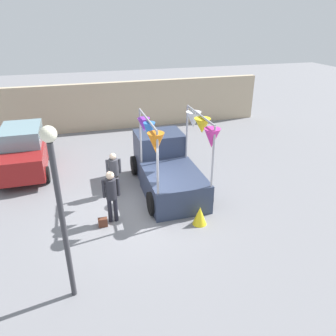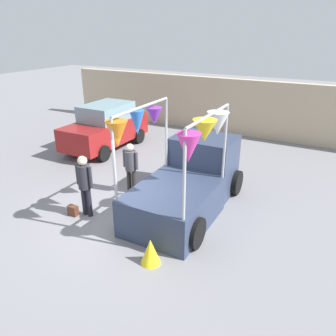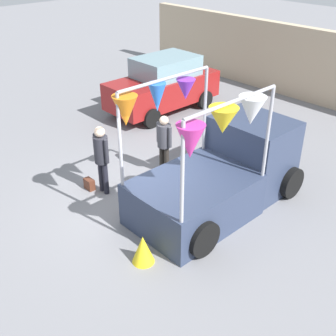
{
  "view_description": "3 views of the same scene",
  "coord_description": "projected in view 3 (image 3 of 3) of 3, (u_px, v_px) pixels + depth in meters",
  "views": [
    {
      "loc": [
        -1.59,
        -9.12,
        5.94
      ],
      "look_at": [
        1.16,
        0.47,
        1.24
      ],
      "focal_mm": 35.0,
      "sensor_mm": 36.0,
      "label": 1
    },
    {
      "loc": [
        4.78,
        -6.12,
        4.73
      ],
      "look_at": [
        1.04,
        0.82,
        1.37
      ],
      "focal_mm": 35.0,
      "sensor_mm": 36.0,
      "label": 2
    },
    {
      "loc": [
        6.57,
        -5.06,
        5.61
      ],
      "look_at": [
        0.84,
        0.24,
        1.16
      ],
      "focal_mm": 45.0,
      "sensor_mm": 36.0,
      "label": 3
    }
  ],
  "objects": [
    {
      "name": "person_vendor",
      "position": [
        164.0,
        139.0,
        10.66
      ],
      "size": [
        0.53,
        0.34,
        1.6
      ],
      "color": "#2D2823",
      "rests_on": "ground"
    },
    {
      "name": "vendor_truck",
      "position": [
        225.0,
        169.0,
        9.51
      ],
      "size": [
        2.43,
        4.11,
        3.02
      ],
      "color": "#2D3851",
      "rests_on": "ground"
    },
    {
      "name": "brick_boundary_wall",
      "position": [
        336.0,
        71.0,
        14.61
      ],
      "size": [
        18.0,
        0.36,
        2.6
      ],
      "primitive_type": "cube",
      "color": "tan",
      "rests_on": "ground"
    },
    {
      "name": "folded_kite_bundle_sunflower",
      "position": [
        143.0,
        249.0,
        8.01
      ],
      "size": [
        0.6,
        0.6,
        0.6
      ],
      "primitive_type": "cone",
      "rotation": [
        0.0,
        0.0,
        0.53
      ],
      "color": "yellow",
      "rests_on": "ground"
    },
    {
      "name": "ground_plane",
      "position": [
        136.0,
        201.0,
        9.95
      ],
      "size": [
        60.0,
        60.0,
        0.0
      ],
      "primitive_type": "plane",
      "color": "slate"
    },
    {
      "name": "person_customer",
      "position": [
        101.0,
        154.0,
        9.8
      ],
      "size": [
        0.53,
        0.34,
        1.73
      ],
      "color": "black",
      "rests_on": "ground"
    },
    {
      "name": "handbag",
      "position": [
        89.0,
        184.0,
        10.35
      ],
      "size": [
        0.28,
        0.16,
        0.28
      ],
      "primitive_type": "cube",
      "color": "#592D1E",
      "rests_on": "ground"
    },
    {
      "name": "parked_car",
      "position": [
        163.0,
        84.0,
        14.49
      ],
      "size": [
        1.88,
        4.0,
        1.88
      ],
      "color": "maroon",
      "rests_on": "ground"
    }
  ]
}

